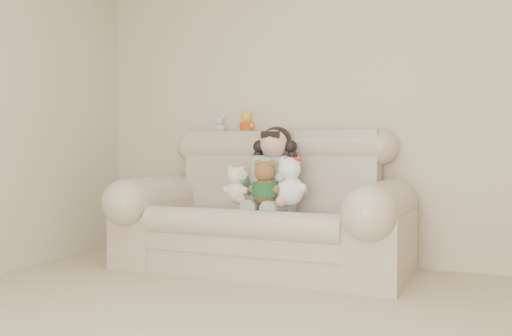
# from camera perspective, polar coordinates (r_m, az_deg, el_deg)

# --- Properties ---
(wall_back) EXTENTS (4.50, 0.00, 4.50)m
(wall_back) POSITION_cam_1_polar(r_m,az_deg,el_deg) (4.46, 10.28, 7.22)
(wall_back) COLOR beige
(wall_back) RESTS_ON ground
(sofa) EXTENTS (2.10, 0.95, 1.03)m
(sofa) POSITION_cam_1_polar(r_m,az_deg,el_deg) (4.16, 0.55, -3.19)
(sofa) COLOR #C3B39D
(sofa) RESTS_ON floor
(seated_child) EXTENTS (0.44, 0.52, 0.64)m
(seated_child) POSITION_cam_1_polar(r_m,az_deg,el_deg) (4.20, 1.84, -0.04)
(seated_child) COLOR #2F6A55
(seated_child) RESTS_ON sofa
(brown_teddy) EXTENTS (0.28, 0.25, 0.37)m
(brown_teddy) POSITION_cam_1_polar(r_m,az_deg,el_deg) (3.97, 0.92, -1.01)
(brown_teddy) COLOR brown
(brown_teddy) RESTS_ON sofa
(white_cat) EXTENTS (0.27, 0.22, 0.40)m
(white_cat) POSITION_cam_1_polar(r_m,az_deg,el_deg) (3.96, 3.41, -0.79)
(white_cat) COLOR white
(white_cat) RESTS_ON sofa
(cream_teddy) EXTENTS (0.24, 0.21, 0.31)m
(cream_teddy) POSITION_cam_1_polar(r_m,az_deg,el_deg) (4.10, -1.99, -1.30)
(cream_teddy) COLOR white
(cream_teddy) RESTS_ON sofa
(yellow_mini_bear) EXTENTS (0.15, 0.13, 0.21)m
(yellow_mini_bear) POSITION_cam_1_polar(r_m,az_deg,el_deg) (4.62, -0.97, 4.78)
(yellow_mini_bear) COLOR yellow
(yellow_mini_bear) RESTS_ON sofa
(grey_mini_plush) EXTENTS (0.11, 0.09, 0.16)m
(grey_mini_plush) POSITION_cam_1_polar(r_m,az_deg,el_deg) (4.69, -3.61, 4.43)
(grey_mini_plush) COLOR silver
(grey_mini_plush) RESTS_ON sofa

